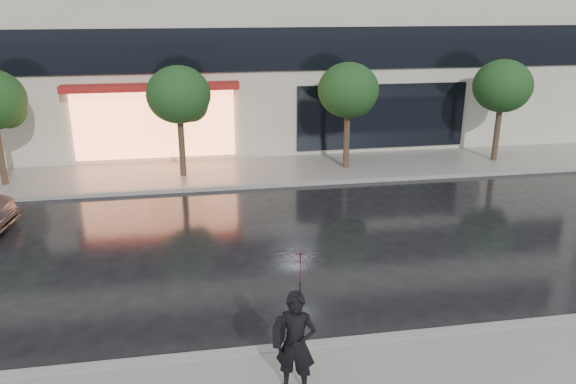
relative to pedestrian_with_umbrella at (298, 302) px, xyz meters
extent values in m
plane|color=black|center=(1.13, 2.21, -1.74)|extent=(120.00, 120.00, 0.00)
cube|color=slate|center=(1.13, 12.46, -1.68)|extent=(60.00, 3.50, 0.12)
cube|color=gray|center=(1.13, 1.21, -1.67)|extent=(60.00, 0.25, 0.14)
cube|color=gray|center=(1.13, 10.71, -1.67)|extent=(60.00, 0.25, 0.14)
cube|color=black|center=(1.13, 14.15, 2.56)|extent=(28.00, 0.12, 1.60)
cube|color=#FF8C59|center=(-2.87, 14.13, -0.14)|extent=(6.00, 0.10, 2.60)
cube|color=maroon|center=(-2.87, 13.80, 1.31)|extent=(6.40, 0.70, 0.25)
cube|color=black|center=(6.13, 14.15, -0.14)|extent=(7.00, 0.10, 2.60)
cylinder|color=#33261C|center=(-7.87, 12.21, -0.64)|extent=(0.22, 0.22, 2.20)
sphere|color=black|center=(-7.47, 12.41, 0.86)|extent=(1.20, 1.20, 1.20)
cylinder|color=#33261C|center=(-1.87, 12.21, -0.64)|extent=(0.22, 0.22, 2.20)
ellipsoid|color=black|center=(-1.87, 12.21, 1.26)|extent=(2.20, 2.20, 1.98)
sphere|color=black|center=(-1.47, 12.41, 0.86)|extent=(1.20, 1.20, 1.20)
cylinder|color=#33261C|center=(4.13, 12.21, -0.64)|extent=(0.22, 0.22, 2.20)
ellipsoid|color=black|center=(4.13, 12.21, 1.26)|extent=(2.20, 2.20, 1.98)
sphere|color=black|center=(4.53, 12.41, 0.86)|extent=(1.20, 1.20, 1.20)
cylinder|color=#33261C|center=(10.13, 12.21, -0.64)|extent=(0.22, 0.22, 2.20)
ellipsoid|color=black|center=(10.13, 12.21, 1.26)|extent=(2.20, 2.20, 1.98)
sphere|color=black|center=(10.53, 12.41, 0.86)|extent=(1.20, 1.20, 1.20)
imported|color=black|center=(-0.03, 0.01, -0.74)|extent=(0.75, 0.63, 1.76)
imported|color=#3A0A15|center=(0.02, -0.01, 0.41)|extent=(1.29, 1.30, 0.90)
cylinder|color=black|center=(0.02, -0.01, -0.10)|extent=(0.02, 0.02, 0.88)
cube|color=black|center=(-0.29, 0.06, -0.53)|extent=(0.23, 0.35, 0.37)
camera|label=1|loc=(-1.42, -7.36, 4.35)|focal=35.00mm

